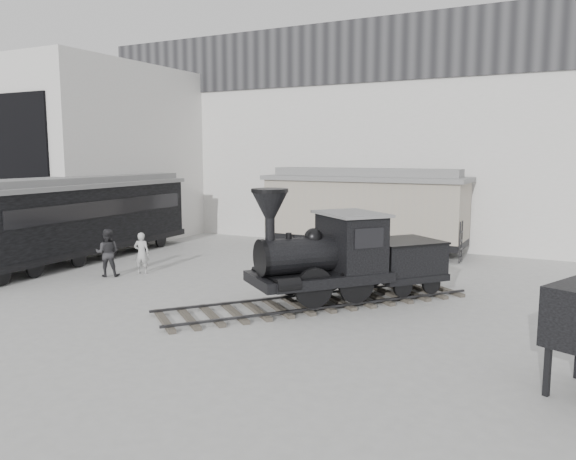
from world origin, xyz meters
The scene contains 8 objects.
ground centered at (0.00, 0.00, 0.00)m, with size 90.00×90.00×0.00m, color #9E9E9B.
north_wall centered at (0.00, 14.98, 5.55)m, with size 34.00×2.51×11.00m.
west_pavilion centered at (-14.50, 9.96, 4.49)m, with size 7.00×12.11×9.00m.
locomotive centered at (1.85, 3.11, 1.29)m, with size 7.92×9.00×3.49m.
boxcar centered at (-0.67, 12.19, 2.05)m, with size 9.56×3.03×3.91m.
passenger_coach centered at (-10.70, 4.58, 1.84)m, with size 3.34×12.59×3.34m.
visitor_a centered at (-6.50, 3.51, 0.80)m, with size 0.58×0.38×1.60m, color #BABAB8.
visitor_b centered at (-7.31, 2.55, 0.90)m, with size 0.87×0.68×1.80m, color #2F2F32.
Camera 1 is at (8.20, -12.71, 4.58)m, focal length 35.00 mm.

